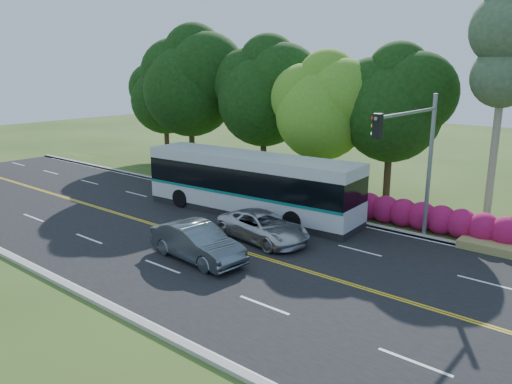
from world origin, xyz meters
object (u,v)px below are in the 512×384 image
Objects in this scene: sedan at (197,242)px; suv at (263,227)px; transit_bus at (250,185)px; traffic_signal at (416,148)px.

suv is at bearing -4.06° from sedan.
transit_bus is 2.67× the size of suv.
traffic_signal reaches higher than transit_bus.
suv is (0.62, 3.78, -0.10)m from sedan.
transit_bus is at bearing 27.83° from sedan.
sedan is at bearing -130.95° from traffic_signal.
traffic_signal is at bearing -0.53° from transit_bus.
suv is (-5.79, -3.61, -3.96)m from traffic_signal.
sedan is (2.84, -6.84, -0.90)m from transit_bus.
sedan is 3.83m from suv.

